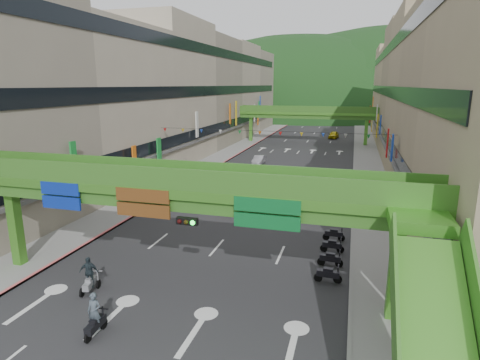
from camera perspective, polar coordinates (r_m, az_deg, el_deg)
name	(u,v)px	position (r m, az deg, el deg)	size (l,w,h in m)	color
ground	(123,357)	(18.98, -16.25, -23.04)	(320.00, 320.00, 0.00)	black
road_slab	(295,156)	(64.27, 7.78, 3.35)	(18.00, 140.00, 0.02)	#28282B
sidewalk_left	(229,153)	(66.64, -1.64, 3.88)	(4.00, 140.00, 0.15)	gray
sidewalk_right	(367,159)	(63.71, 17.63, 2.81)	(4.00, 140.00, 0.15)	gray
curb_left	(240,153)	(66.10, -0.06, 3.83)	(0.20, 140.00, 0.18)	#CC5959
curb_right	(354,159)	(63.67, 15.93, 2.94)	(0.20, 140.00, 0.18)	gray
building_row_left	(183,95)	(68.53, -8.17, 11.91)	(12.80, 95.00, 19.00)	#9E937F
building_row_right	(431,97)	(63.56, 25.52, 10.66)	(12.80, 95.00, 19.00)	gray
overpass_near	(190,204)	(20.54, -7.08, -3.41)	(28.00, 12.27, 7.10)	#4C9E2D
overpass_far	(307,115)	(78.40, 9.49, 9.07)	(28.00, 2.20, 7.10)	#4C9E2D
hill_left	(297,111)	(174.67, 8.05, 9.65)	(168.00, 140.00, 112.00)	#1C4419
hill_right	(392,110)	(193.72, 20.85, 9.28)	(208.00, 176.00, 128.00)	#1C4419
bunting_string	(270,133)	(43.88, 4.29, 6.64)	(26.00, 0.36, 0.47)	black
scooter_rider_near	(95,316)	(20.10, -19.96, -17.72)	(0.66, 1.60, 2.10)	black
scooter_rider_mid	(284,195)	(37.55, 6.29, -2.14)	(0.87, 1.60, 2.11)	black
scooter_rider_left	(89,275)	(23.82, -20.68, -12.52)	(1.09, 1.57, 2.08)	gray
scooter_rider_far	(231,204)	(34.99, -1.35, -3.39)	(0.84, 1.60, 1.97)	maroon
parked_scooter_row	(331,252)	(27.15, 12.87, -9.90)	(1.60, 7.15, 1.08)	black
car_silver	(259,160)	(57.14, 2.72, 2.85)	(1.35, 3.89, 1.28)	#9E9DA5
car_yellow	(334,135)	(87.35, 13.17, 6.26)	(1.77, 4.40, 1.50)	gold
pedestrian_red	(409,272)	(25.16, 22.85, -11.91)	(0.77, 0.60, 1.59)	red
pedestrian_dark	(399,239)	(29.90, 21.72, -7.82)	(0.90, 0.38, 1.54)	black
pedestrian_blue	(381,190)	(42.44, 19.42, -1.38)	(0.78, 0.50, 1.67)	#3F4C64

